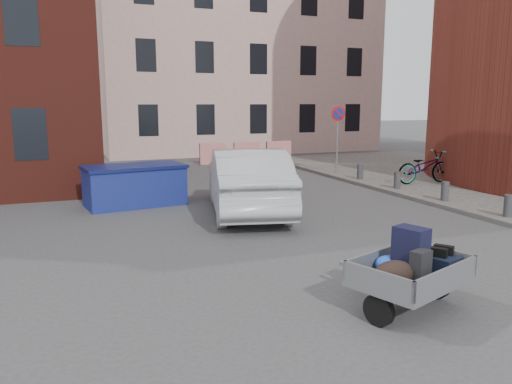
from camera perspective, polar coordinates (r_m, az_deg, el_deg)
name	(u,v)px	position (r m, az deg, el deg)	size (l,w,h in m)	color
ground	(314,264)	(9.26, 6.69, -8.15)	(120.00, 120.00, 0.00)	#38383A
building_pink	(234,34)	(31.70, -2.49, 17.64)	(16.00, 8.00, 14.00)	#BD9B92
no_parking_sign	(338,125)	(20.03, 9.34, 7.53)	(0.60, 0.09, 2.65)	gray
bollards	(445,191)	(15.29, 20.79, 0.09)	(0.22, 9.02, 0.55)	#3A3A3D
barriers	(247,152)	(24.36, -1.07, 4.55)	(4.70, 0.18, 1.00)	red
trailer	(410,270)	(7.34, 17.22, -8.52)	(1.88, 1.98, 1.20)	black
dumpster	(135,185)	(14.60, -13.69, 0.77)	(2.94, 1.81, 1.16)	navy
silver_car	(247,181)	(13.24, -1.02, 1.32)	(1.82, 5.22, 1.72)	#ADAFB4
bicycle	(424,167)	(18.33, 18.66, 2.73)	(0.75, 2.16, 1.13)	black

